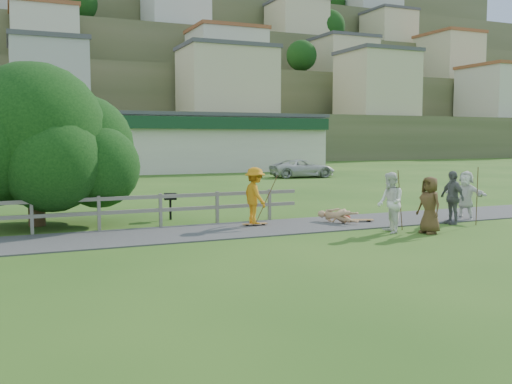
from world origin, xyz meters
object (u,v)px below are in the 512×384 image
at_px(skater_rider, 255,199).
at_px(car_white, 303,168).
at_px(skater_fallen, 338,216).
at_px(tree, 35,169).
at_px(spectator_b, 452,197).
at_px(car_silver, 64,171).
at_px(spectator_a, 390,203).
at_px(spectator_c, 429,205).
at_px(bbq, 170,206).
at_px(spectator_d, 466,195).

height_order(skater_rider, car_white, skater_rider).
bearing_deg(skater_fallen, tree, 132.31).
distance_m(skater_fallen, tree, 10.31).
xyz_separation_m(spectator_b, car_silver, (-10.47, 25.59, -0.21)).
xyz_separation_m(spectator_b, tree, (-13.07, 5.22, 0.98)).
distance_m(spectator_a, car_white, 25.36).
bearing_deg(car_silver, skater_rider, -158.31).
bearing_deg(tree, spectator_b, -21.76).
relative_size(car_silver, tree, 0.56).
relative_size(spectator_c, car_silver, 0.41).
distance_m(tree, bbq, 4.72).
distance_m(spectator_c, bbq, 8.96).
distance_m(spectator_a, tree, 11.64).
relative_size(spectator_c, spectator_d, 1.00).
height_order(skater_rider, skater_fallen, skater_rider).
height_order(spectator_a, spectator_d, spectator_a).
bearing_deg(skater_fallen, spectator_c, -88.61).
height_order(car_white, tree, tree).
bearing_deg(spectator_c, skater_fallen, -156.84).
distance_m(spectator_c, tree, 12.83).
distance_m(skater_rider, car_silver, 23.79).
relative_size(spectator_c, car_white, 0.36).
bearing_deg(skater_fallen, spectator_d, -38.37).
xyz_separation_m(skater_rider, spectator_c, (4.38, -3.40, -0.06)).
bearing_deg(spectator_c, car_silver, -167.58).
distance_m(car_silver, tree, 20.57).
bearing_deg(skater_rider, bbq, 35.93).
distance_m(spectator_d, tree, 15.01).
xyz_separation_m(spectator_d, tree, (-14.25, 4.60, 1.01)).
height_order(spectator_b, car_silver, spectator_b).
bearing_deg(tree, skater_fallen, -20.89).
xyz_separation_m(skater_fallen, spectator_b, (3.56, -1.59, 0.64)).
distance_m(skater_rider, spectator_d, 7.76).
distance_m(spectator_b, bbq, 9.86).
xyz_separation_m(skater_rider, spectator_a, (3.33, -2.85, 0.01)).
distance_m(skater_fallen, spectator_d, 4.88).
xyz_separation_m(skater_rider, bbq, (-2.16, 2.70, -0.46)).
relative_size(skater_fallen, spectator_c, 0.86).
height_order(skater_rider, spectator_b, skater_rider).
bearing_deg(spectator_a, bbq, -118.93).
distance_m(spectator_b, car_silver, 27.65).
relative_size(spectator_c, bbq, 1.84).
bearing_deg(car_white, skater_fallen, 160.60).
xyz_separation_m(skater_rider, tree, (-6.65, 3.07, 0.96)).
relative_size(spectator_d, tree, 0.23).
bearing_deg(bbq, car_silver, 107.98).
distance_m(spectator_c, spectator_d, 3.72).
bearing_deg(tree, spectator_d, -17.88).
height_order(spectator_a, spectator_b, spectator_a).
xyz_separation_m(skater_fallen, bbq, (-5.02, 3.26, 0.20)).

